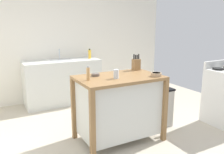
# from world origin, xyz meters

# --- Properties ---
(ground_plane) EXTENTS (6.21, 6.21, 0.00)m
(ground_plane) POSITION_xyz_m (0.00, 0.00, 0.00)
(ground_plane) COLOR #BCB29E
(ground_plane) RESTS_ON ground
(wall_back) EXTENTS (5.21, 0.10, 2.60)m
(wall_back) POSITION_xyz_m (0.00, 2.44, 1.30)
(wall_back) COLOR silver
(wall_back) RESTS_ON ground
(kitchen_island) EXTENTS (1.16, 0.73, 0.93)m
(kitchen_island) POSITION_xyz_m (0.19, 0.14, 0.52)
(kitchen_island) COLOR olive
(kitchen_island) RESTS_ON ground
(knife_block) EXTENTS (0.11, 0.09, 0.25)m
(knife_block) POSITION_xyz_m (0.65, 0.40, 1.02)
(knife_block) COLOR olive
(knife_block) RESTS_ON kitchen_island
(bowl_ceramic_small) EXTENTS (0.11, 0.11, 0.04)m
(bowl_ceramic_small) POSITION_xyz_m (-0.08, 0.30, 0.95)
(bowl_ceramic_small) COLOR #564C47
(bowl_ceramic_small) RESTS_ON kitchen_island
(bowl_ceramic_wide) EXTENTS (0.14, 0.14, 0.05)m
(bowl_ceramic_wide) POSITION_xyz_m (0.64, -0.10, 0.96)
(bowl_ceramic_wide) COLOR tan
(bowl_ceramic_wide) RESTS_ON kitchen_island
(drinking_cup) EXTENTS (0.07, 0.07, 0.12)m
(drinking_cup) POSITION_xyz_m (0.09, 0.04, 0.99)
(drinking_cup) COLOR silver
(drinking_cup) RESTS_ON kitchen_island
(pepper_grinder) EXTENTS (0.04, 0.04, 0.19)m
(pepper_grinder) POSITION_xyz_m (-0.26, 0.13, 1.02)
(pepper_grinder) COLOR tan
(pepper_grinder) RESTS_ON kitchen_island
(trash_bin) EXTENTS (0.36, 0.28, 0.63)m
(trash_bin) POSITION_xyz_m (1.01, 0.21, 0.32)
(trash_bin) COLOR #B7B2A8
(trash_bin) RESTS_ON ground
(sink_counter) EXTENTS (1.54, 0.60, 0.91)m
(sink_counter) POSITION_xyz_m (-0.04, 2.09, 0.46)
(sink_counter) COLOR silver
(sink_counter) RESTS_ON ground
(sink_faucet) EXTENTS (0.02, 0.02, 0.22)m
(sink_faucet) POSITION_xyz_m (-0.04, 2.23, 1.02)
(sink_faucet) COLOR #B7BCC1
(sink_faucet) RESTS_ON sink_counter
(bottle_hand_soap) EXTENTS (0.06, 0.06, 0.21)m
(bottle_hand_soap) POSITION_xyz_m (0.57, 2.04, 1.00)
(bottle_hand_soap) COLOR yellow
(bottle_hand_soap) RESTS_ON sink_counter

